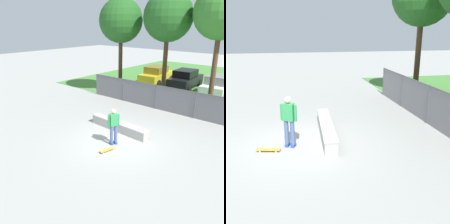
{
  "view_description": "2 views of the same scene",
  "coord_description": "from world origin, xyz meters",
  "views": [
    {
      "loc": [
        7.33,
        -8.68,
        5.65
      ],
      "look_at": [
        -1.2,
        0.99,
        1.05
      ],
      "focal_mm": 40.55,
      "sensor_mm": 36.0,
      "label": 1
    },
    {
      "loc": [
        9.04,
        -0.31,
        3.98
      ],
      "look_at": [
        -0.52,
        1.54,
        1.02
      ],
      "focal_mm": 43.95,
      "sensor_mm": 36.0,
      "label": 2
    }
  ],
  "objects": [
    {
      "name": "car_white",
      "position": [
        0.58,
        11.89,
        0.84
      ],
      "size": [
        2.24,
        4.31,
        1.66
      ],
      "color": "silver",
      "rests_on": "ground"
    },
    {
      "name": "skateboard",
      "position": [
        0.27,
        -1.01,
        0.07
      ],
      "size": [
        0.37,
        0.82,
        0.09
      ],
      "color": "gold",
      "rests_on": "ground"
    },
    {
      "name": "car_yellow",
      "position": [
        -5.5,
        12.4,
        0.84
      ],
      "size": [
        2.24,
        4.31,
        1.66
      ],
      "color": "gold",
      "rests_on": "ground"
    },
    {
      "name": "ground_plane",
      "position": [
        0.0,
        0.0,
        0.0
      ],
      "size": [
        80.0,
        80.0,
        0.0
      ],
      "primitive_type": "plane",
      "color": "#9E9E99"
    },
    {
      "name": "concrete_ledge",
      "position": [
        -0.85,
        1.14,
        0.26
      ],
      "size": [
        3.85,
        0.7,
        0.52
      ],
      "color": "#A8A59E",
      "rests_on": "ground"
    },
    {
      "name": "tree_near_right",
      "position": [
        -2.05,
        7.78,
        5.96
      ],
      "size": [
        3.44,
        3.44,
        7.72
      ],
      "color": "#47301E",
      "rests_on": "ground"
    },
    {
      "name": "tree_near_left",
      "position": [
        -5.83,
        7.26,
        5.71
      ],
      "size": [
        3.38,
        3.38,
        7.45
      ],
      "color": "#47301E",
      "rests_on": "ground"
    },
    {
      "name": "chainlink_fence",
      "position": [
        0.0,
        5.69,
        0.92
      ],
      "size": [
        14.1,
        0.07,
        1.68
      ],
      "color": "#4C4C51",
      "rests_on": "ground"
    },
    {
      "name": "skateboarder",
      "position": [
        0.01,
        -0.27,
        1.01
      ],
      "size": [
        0.4,
        0.55,
        1.82
      ],
      "color": "#2647A5",
      "rests_on": "ground"
    },
    {
      "name": "tree_mid",
      "position": [
        1.48,
        7.92,
        6.18
      ],
      "size": [
        3.37,
        3.37,
        7.91
      ],
      "color": "#513823",
      "rests_on": "ground"
    },
    {
      "name": "car_black",
      "position": [
        -2.54,
        12.5,
        0.84
      ],
      "size": [
        2.24,
        4.31,
        1.66
      ],
      "color": "black",
      "rests_on": "ground"
    }
  ]
}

